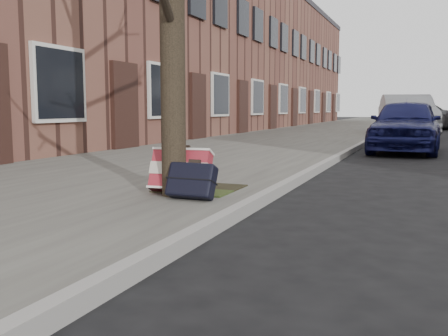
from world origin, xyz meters
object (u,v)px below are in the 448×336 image
at_px(car_near_front, 406,125).
at_px(car_near_mid, 406,116).
at_px(suitcase_navy, 192,180).
at_px(suitcase_red, 181,171).

xyz_separation_m(car_near_front, car_near_mid, (-0.25, 6.87, 0.13)).
bearing_deg(car_near_mid, suitcase_navy, -105.09).
relative_size(car_near_front, car_near_mid, 0.80).
distance_m(suitcase_red, car_near_front, 8.19).
height_order(suitcase_navy, car_near_front, car_near_front).
distance_m(suitcase_navy, car_near_front, 8.39).
xyz_separation_m(suitcase_red, car_near_mid, (1.73, 14.81, 0.41)).
height_order(car_near_front, car_near_mid, car_near_mid).
height_order(suitcase_red, car_near_front, car_near_front).
relative_size(suitcase_red, car_near_front, 0.17).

